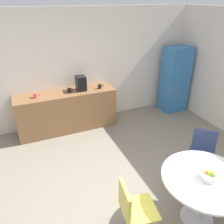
# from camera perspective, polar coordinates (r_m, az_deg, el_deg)

# --- Properties ---
(ground_plane) EXTENTS (6.00, 6.00, 0.00)m
(ground_plane) POSITION_cam_1_polar(r_m,az_deg,el_deg) (3.58, 5.24, -23.50)
(ground_plane) COLOR gray
(wall_back) EXTENTS (6.00, 0.10, 2.60)m
(wall_back) POSITION_cam_1_polar(r_m,az_deg,el_deg) (5.30, -9.78, 10.71)
(wall_back) COLOR silver
(wall_back) RESTS_ON ground_plane
(counter_block) EXTENTS (2.19, 0.60, 0.90)m
(counter_block) POSITION_cam_1_polar(r_m,az_deg,el_deg) (5.23, -11.25, 0.30)
(counter_block) COLOR brown
(counter_block) RESTS_ON ground_plane
(locker_cabinet) EXTENTS (0.60, 0.50, 1.68)m
(locker_cabinet) POSITION_cam_1_polar(r_m,az_deg,el_deg) (6.15, 15.57, 7.91)
(locker_cabinet) COLOR #3372B2
(locker_cabinet) RESTS_ON ground_plane
(round_table) EXTENTS (1.11, 1.11, 0.75)m
(round_table) POSITION_cam_1_polar(r_m,az_deg,el_deg) (3.25, 22.27, -16.81)
(round_table) COLOR silver
(round_table) RESTS_ON ground_plane
(chair_yellow) EXTENTS (0.48, 0.48, 0.83)m
(chair_yellow) POSITION_cam_1_polar(r_m,az_deg,el_deg) (2.94, 5.00, -22.58)
(chair_yellow) COLOR silver
(chair_yellow) RESTS_ON ground_plane
(chair_navy) EXTENTS (0.59, 0.59, 0.83)m
(chair_navy) POSITION_cam_1_polar(r_m,az_deg,el_deg) (4.07, 22.02, -8.56)
(chair_navy) COLOR silver
(chair_navy) RESTS_ON ground_plane
(fruit_bowl) EXTENTS (0.22, 0.22, 0.11)m
(fruit_bowl) POSITION_cam_1_polar(r_m,az_deg,el_deg) (3.12, 23.34, -14.55)
(fruit_bowl) COLOR silver
(fruit_bowl) RESTS_ON round_table
(mug_white) EXTENTS (0.13, 0.08, 0.09)m
(mug_white) POSITION_cam_1_polar(r_m,az_deg,el_deg) (4.92, -18.74, 3.99)
(mug_white) COLOR #D84C4C
(mug_white) RESTS_ON counter_block
(mug_green) EXTENTS (0.13, 0.08, 0.09)m
(mug_green) POSITION_cam_1_polar(r_m,az_deg,el_deg) (5.16, -3.09, 6.50)
(mug_green) COLOR black
(mug_green) RESTS_ON counter_block
(mug_red) EXTENTS (0.13, 0.08, 0.09)m
(mug_red) POSITION_cam_1_polar(r_m,az_deg,el_deg) (5.02, -10.73, 5.43)
(mug_red) COLOR black
(mug_red) RESTS_ON counter_block
(coffee_maker) EXTENTS (0.20, 0.24, 0.32)m
(coffee_maker) POSITION_cam_1_polar(r_m,az_deg,el_deg) (5.06, -7.86, 7.21)
(coffee_maker) COLOR black
(coffee_maker) RESTS_ON counter_block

